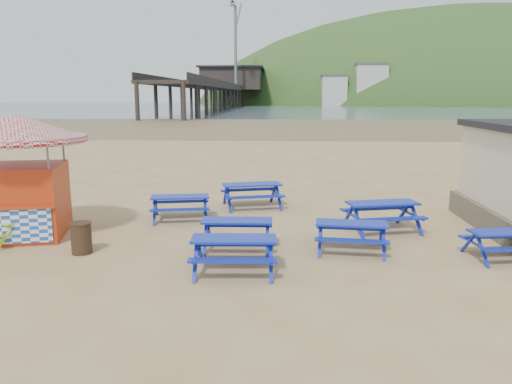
# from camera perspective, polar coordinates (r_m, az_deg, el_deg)

# --- Properties ---
(ground) EXTENTS (400.00, 400.00, 0.00)m
(ground) POSITION_cam_1_polar(r_m,az_deg,el_deg) (14.09, -1.14, -5.15)
(ground) COLOR tan
(ground) RESTS_ON ground
(wet_sand) EXTENTS (400.00, 400.00, 0.00)m
(wet_sand) POSITION_cam_1_polar(r_m,az_deg,el_deg) (68.62, 2.08, 7.71)
(wet_sand) COLOR brown
(wet_sand) RESTS_ON ground
(sea) EXTENTS (400.00, 400.00, 0.00)m
(sea) POSITION_cam_1_polar(r_m,az_deg,el_deg) (183.54, 2.61, 9.76)
(sea) COLOR #4B5E6B
(sea) RESTS_ON ground
(picnic_table_blue_a) EXTENTS (2.06, 1.78, 0.77)m
(picnic_table_blue_a) POSITION_cam_1_polar(r_m,az_deg,el_deg) (16.14, -8.63, -1.78)
(picnic_table_blue_a) COLOR #101196
(picnic_table_blue_a) RESTS_ON ground
(picnic_table_blue_b) EXTENTS (2.38, 2.10, 0.85)m
(picnic_table_blue_b) POSITION_cam_1_polar(r_m,az_deg,el_deg) (17.67, -0.48, -0.40)
(picnic_table_blue_b) COLOR #101196
(picnic_table_blue_b) RESTS_ON ground
(picnic_table_blue_c) EXTENTS (2.36, 2.07, 0.85)m
(picnic_table_blue_c) POSITION_cam_1_polar(r_m,az_deg,el_deg) (15.10, 14.20, -2.71)
(picnic_table_blue_c) COLOR #101196
(picnic_table_blue_c) RESTS_ON ground
(picnic_table_blue_d) EXTENTS (1.85, 1.50, 0.76)m
(picnic_table_blue_d) POSITION_cam_1_polar(r_m,az_deg,el_deg) (12.99, -2.17, -4.81)
(picnic_table_blue_d) COLOR #101196
(picnic_table_blue_d) RESTS_ON ground
(picnic_table_blue_e) EXTENTS (1.96, 1.61, 0.80)m
(picnic_table_blue_e) POSITION_cam_1_polar(r_m,az_deg,el_deg) (11.30, -2.52, -7.16)
(picnic_table_blue_e) COLOR #101196
(picnic_table_blue_e) RESTS_ON ground
(picnic_table_blue_f) EXTENTS (1.82, 1.54, 0.69)m
(picnic_table_blue_f) POSITION_cam_1_polar(r_m,az_deg,el_deg) (13.58, 26.45, -5.43)
(picnic_table_blue_f) COLOR #101196
(picnic_table_blue_f) RESTS_ON ground
(picnic_table_yellow) EXTENTS (2.00, 1.90, 0.66)m
(picnic_table_yellow) POSITION_cam_1_polar(r_m,az_deg,el_deg) (15.18, -26.90, -3.90)
(picnic_table_yellow) COLOR gold
(picnic_table_yellow) RESTS_ON ground
(ice_cream_kiosk) EXTENTS (4.60, 4.60, 3.44)m
(ice_cream_kiosk) POSITION_cam_1_polar(r_m,az_deg,el_deg) (15.25, -25.56, 3.32)
(ice_cream_kiosk) COLOR #B12E11
(ice_cream_kiosk) RESTS_ON ground
(litter_bin) EXTENTS (0.55, 0.55, 0.80)m
(litter_bin) POSITION_cam_1_polar(r_m,az_deg,el_deg) (13.30, -19.34, -4.95)
(litter_bin) COLOR #3A2117
(litter_bin) RESTS_ON ground
(pier) EXTENTS (24.00, 220.00, 39.29)m
(pier) POSITION_cam_1_polar(r_m,az_deg,el_deg) (192.67, -2.83, 11.44)
(pier) COLOR black
(pier) RESTS_ON ground
(headland_town) EXTENTS (264.00, 144.00, 108.00)m
(headland_town) POSITION_cam_1_polar(r_m,az_deg,el_deg) (259.34, 23.13, 7.06)
(headland_town) COLOR #2D4C1E
(headland_town) RESTS_ON ground
(picnic_table_blue_g) EXTENTS (1.94, 1.64, 0.75)m
(picnic_table_blue_g) POSITION_cam_1_polar(r_m,az_deg,el_deg) (12.97, 10.82, -5.05)
(picnic_table_blue_g) COLOR #101196
(picnic_table_blue_g) RESTS_ON ground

